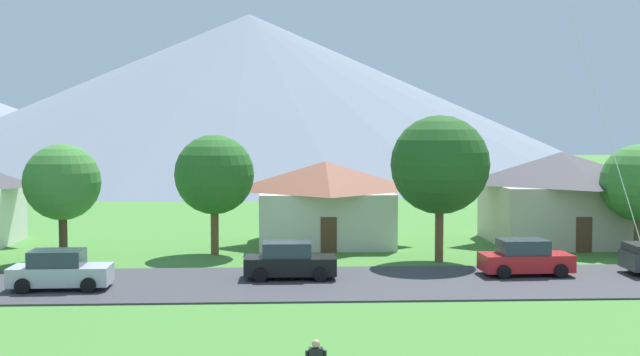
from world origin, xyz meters
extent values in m
cube|color=#38383D|center=(0.00, 29.41, 0.04)|extent=(160.00, 7.95, 0.08)
cone|color=slate|center=(-7.64, 127.83, 12.90)|extent=(115.97, 115.97, 25.81)
cube|color=beige|center=(14.60, 41.58, 1.79)|extent=(8.41, 7.51, 3.58)
pyramid|color=#474247|center=(14.60, 41.58, 4.57)|extent=(9.09, 8.11, 1.97)
cube|color=brown|center=(14.60, 37.80, 1.00)|extent=(0.90, 0.06, 2.00)
cube|color=beige|center=(0.26, 41.80, 1.61)|extent=(7.80, 6.74, 3.22)
pyramid|color=brown|center=(0.26, 41.80, 4.11)|extent=(8.42, 7.28, 1.77)
cube|color=brown|center=(0.26, 38.41, 1.00)|extent=(0.90, 0.06, 2.00)
cylinder|color=brown|center=(5.84, 35.06, 1.58)|extent=(0.44, 0.44, 3.15)
sphere|color=#23561E|center=(5.84, 35.06, 5.09)|extent=(5.15, 5.15, 5.15)
cylinder|color=brown|center=(17.29, 36.90, 1.19)|extent=(0.44, 0.44, 2.38)
sphere|color=#3D7F33|center=(17.29, 36.90, 3.98)|extent=(4.25, 4.25, 4.25)
cylinder|color=#4C3823|center=(-13.83, 36.22, 1.33)|extent=(0.44, 0.44, 2.67)
sphere|color=#3D7F33|center=(-13.83, 36.22, 4.17)|extent=(4.00, 4.00, 4.00)
cylinder|color=brown|center=(-6.07, 38.08, 1.39)|extent=(0.44, 0.44, 2.79)
sphere|color=#286623|center=(-6.07, 38.08, 4.44)|extent=(4.39, 4.39, 4.39)
cube|color=black|center=(-1.98, 30.44, 0.68)|extent=(4.22, 1.86, 0.80)
cube|color=#2D3847|center=(-2.13, 30.44, 1.42)|extent=(2.22, 1.61, 0.68)
cylinder|color=black|center=(-0.62, 31.34, 0.40)|extent=(0.64, 0.25, 0.64)
cylinder|color=black|center=(-0.64, 29.50, 0.40)|extent=(0.64, 0.25, 0.64)
cylinder|color=black|center=(-3.32, 31.37, 0.40)|extent=(0.64, 0.25, 0.64)
cylinder|color=black|center=(-3.34, 29.53, 0.40)|extent=(0.64, 0.25, 0.64)
cube|color=#B7BCC1|center=(-11.85, 28.44, 0.68)|extent=(4.23, 1.88, 0.80)
cube|color=#2D3847|center=(-12.00, 28.44, 1.42)|extent=(2.23, 1.63, 0.68)
cylinder|color=black|center=(-10.52, 29.39, 0.40)|extent=(0.64, 0.25, 0.64)
cylinder|color=black|center=(-10.48, 27.55, 0.40)|extent=(0.64, 0.25, 0.64)
cylinder|color=black|center=(-13.22, 29.34, 0.40)|extent=(0.64, 0.25, 0.64)
cylinder|color=black|center=(-13.18, 27.50, 0.40)|extent=(0.64, 0.25, 0.64)
cube|color=red|center=(9.11, 30.76, 0.68)|extent=(4.27, 1.97, 0.80)
cube|color=#2D3847|center=(8.96, 30.75, 1.42)|extent=(2.26, 1.67, 0.68)
cylinder|color=black|center=(10.42, 31.73, 0.40)|extent=(0.65, 0.27, 0.64)
cylinder|color=black|center=(10.49, 29.90, 0.40)|extent=(0.65, 0.27, 0.64)
cylinder|color=black|center=(7.72, 31.63, 0.40)|extent=(0.65, 0.27, 0.64)
cylinder|color=black|center=(7.80, 29.79, 0.40)|extent=(0.65, 0.27, 0.64)
cylinder|color=black|center=(14.80, 31.61, 0.46)|extent=(0.77, 0.30, 0.76)
cylinder|color=silver|center=(4.58, 12.74, 9.37)|extent=(2.83, 5.95, 15.65)
sphere|color=tan|center=(-1.52, 13.70, 1.57)|extent=(0.21, 0.21, 0.21)
camera|label=1|loc=(-2.37, -6.07, 6.97)|focal=44.96mm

